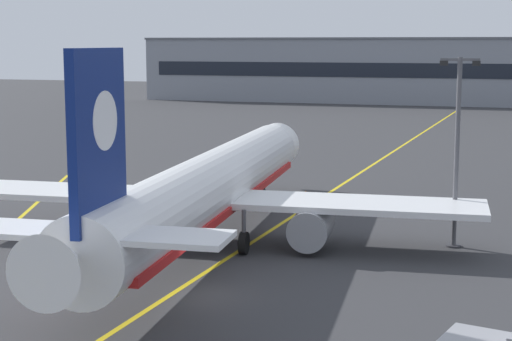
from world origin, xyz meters
TOP-DOWN VIEW (x-y plane):
  - ground_plane at (0.00, 0.00)m, footprint 400.00×400.00m
  - taxiway_centreline at (0.00, 30.00)m, footprint 7.00×179.89m
  - airliner_foreground at (-3.02, 9.69)m, footprint 32.30×41.52m
  - apron_lamp_post at (10.87, 13.61)m, footprint 2.24×0.90m
  - safety_cone_by_nose_gear at (-1.35, 26.16)m, footprint 0.44×0.44m
  - terminal_building at (11.78, 130.38)m, footprint 147.00×12.40m

SIDE VIEW (x-z plane):
  - ground_plane at x=0.00m, z-range 0.00..0.00m
  - taxiway_centreline at x=0.00m, z-range 0.00..0.01m
  - safety_cone_by_nose_gear at x=-1.35m, z-range -0.02..0.53m
  - airliner_foreground at x=-3.02m, z-range -2.46..9.19m
  - apron_lamp_post at x=10.87m, z-range 0.29..11.34m
  - terminal_building at x=11.78m, z-range 0.01..12.94m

